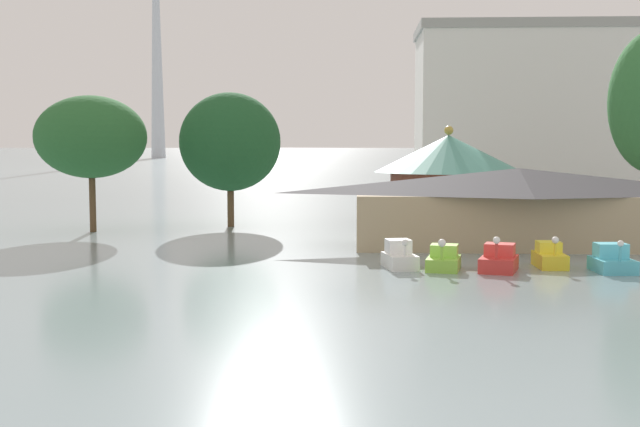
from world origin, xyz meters
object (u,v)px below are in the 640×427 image
at_px(pedal_boat_lime, 444,260).
at_px(boathouse, 518,206).
at_px(shoreline_tree_mid, 230,142).
at_px(background_building_block, 532,113).
at_px(pedal_boat_white, 399,257).
at_px(green_roof_pavilion, 448,174).
at_px(shoreline_tree_tall_left, 91,137).
at_px(pedal_boat_cyan, 612,261).
at_px(pedal_boat_yellow, 550,257).
at_px(pedal_boat_red, 499,260).

xyz_separation_m(pedal_boat_lime, boathouse, (5.25, 8.58, 1.96)).
height_order(boathouse, shoreline_tree_mid, shoreline_tree_mid).
relative_size(boathouse, background_building_block, 0.80).
bearing_deg(background_building_block, pedal_boat_white, -108.71).
relative_size(green_roof_pavilion, shoreline_tree_tall_left, 1.20).
relative_size(pedal_boat_cyan, green_roof_pavilion, 0.21).
height_order(pedal_boat_white, background_building_block, background_building_block).
relative_size(pedal_boat_yellow, background_building_block, 0.09).
distance_m(pedal_boat_lime, pedal_boat_red, 2.63).
distance_m(pedal_boat_red, pedal_boat_yellow, 3.04).
height_order(boathouse, shoreline_tree_tall_left, shoreline_tree_tall_left).
distance_m(pedal_boat_white, shoreline_tree_tall_left, 26.23).
distance_m(pedal_boat_cyan, shoreline_tree_mid, 29.83).
xyz_separation_m(pedal_boat_white, background_building_block, (17.19, 50.76, 8.95)).
bearing_deg(pedal_boat_lime, shoreline_tree_mid, -133.85).
xyz_separation_m(pedal_boat_lime, pedal_boat_cyan, (7.98, -0.28, 0.04)).
height_order(pedal_boat_red, shoreline_tree_mid, shoreline_tree_mid).
bearing_deg(shoreline_tree_mid, green_roof_pavilion, 10.85).
height_order(pedal_boat_yellow, shoreline_tree_mid, shoreline_tree_mid).
bearing_deg(green_roof_pavilion, pedal_boat_lime, -96.81).
xyz_separation_m(pedal_boat_lime, background_building_block, (15.06, 51.16, 9.01)).
distance_m(pedal_boat_red, boathouse, 9.48).
relative_size(shoreline_tree_tall_left, background_building_block, 0.37).
bearing_deg(pedal_boat_red, pedal_boat_white, -81.44).
bearing_deg(pedal_boat_white, pedal_boat_red, 68.46).
xyz_separation_m(pedal_boat_white, pedal_boat_red, (4.74, -0.72, -0.03)).
distance_m(pedal_boat_white, pedal_boat_lime, 2.17).
distance_m(pedal_boat_lime, green_roof_pavilion, 23.07).
relative_size(boathouse, shoreline_tree_tall_left, 2.18).
relative_size(pedal_boat_red, green_roof_pavilion, 0.25).
bearing_deg(background_building_block, pedal_boat_lime, -106.41).
bearing_deg(background_building_block, shoreline_tree_tall_left, -136.70).
distance_m(shoreline_tree_tall_left, shoreline_tree_mid, 9.83).
relative_size(pedal_boat_lime, pedal_boat_red, 0.94).
relative_size(pedal_boat_lime, pedal_boat_yellow, 1.10).
xyz_separation_m(pedal_boat_white, boathouse, (7.37, 8.18, 1.90)).
distance_m(pedal_boat_lime, pedal_boat_yellow, 5.43).
bearing_deg(boathouse, pedal_boat_lime, -121.43).
bearing_deg(pedal_boat_cyan, pedal_boat_yellow, -119.67).
height_order(pedal_boat_yellow, boathouse, boathouse).
bearing_deg(shoreline_tree_tall_left, background_building_block, 43.30).
relative_size(shoreline_tree_tall_left, shoreline_tree_mid, 0.96).
bearing_deg(background_building_block, pedal_boat_red, -103.60).
xyz_separation_m(pedal_boat_red, shoreline_tree_tall_left, (-25.19, 16.00, 6.03)).
bearing_deg(shoreline_tree_tall_left, boathouse, -14.30).
distance_m(pedal_boat_white, pedal_boat_cyan, 10.13).
xyz_separation_m(pedal_boat_lime, shoreline_tree_tall_left, (-22.58, 15.68, 6.07)).
height_order(green_roof_pavilion, background_building_block, background_building_block).
bearing_deg(pedal_boat_cyan, background_building_block, 168.69).
height_order(pedal_boat_yellow, shoreline_tree_tall_left, shoreline_tree_tall_left).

